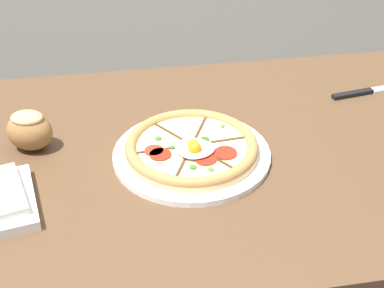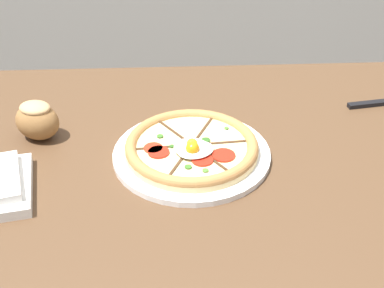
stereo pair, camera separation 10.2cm
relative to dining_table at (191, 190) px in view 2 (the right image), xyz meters
The scene contains 3 objects.
dining_table is the anchor object (origin of this frame).
pizza 0.12m from the dining_table, 88.64° to the right, with size 0.30×0.30×0.05m.
bread_piece_mid 0.34m from the dining_table, 168.95° to the left, with size 0.11×0.09×0.08m.
Camera 2 is at (-0.04, -0.87, 1.33)m, focal length 50.00 mm.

